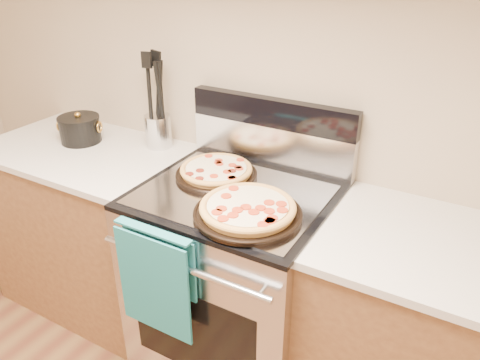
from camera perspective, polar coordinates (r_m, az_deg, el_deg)
The scene contains 17 objects.
wall_back at distance 2.00m, azimuth 4.65°, elevation 13.72°, with size 4.00×4.00×0.00m, color tan.
range_body at distance 2.13m, azimuth -0.45°, elevation -12.66°, with size 0.76×0.68×0.90m, color #B7B7BC.
oven_window at distance 1.92m, azimuth -5.75°, elevation -18.17°, with size 0.56×0.01×0.40m, color black.
cooktop at distance 1.86m, azimuth -0.51°, elevation -1.74°, with size 0.76×0.68×0.02m, color black.
backsplash_lower at distance 2.07m, azimuth 3.82°, elevation 4.31°, with size 0.76×0.06×0.18m, color silver.
backsplash_upper at distance 2.01m, azimuth 3.95°, elevation 8.24°, with size 0.76×0.06×0.12m, color black.
oven_handle at distance 1.66m, azimuth -7.10°, elevation -10.49°, with size 0.03×0.03×0.70m, color silver.
dish_towel at distance 1.79m, azimuth -10.09°, elevation -11.78°, with size 0.32×0.05×0.42m, color navy, non-canonical shape.
foil_sheet at distance 1.84m, azimuth -0.98°, elevation -1.77°, with size 0.70×0.55×0.01m, color gray.
cabinet_left at distance 2.62m, azimuth -17.10°, elevation -5.79°, with size 1.00×0.62×0.88m, color brown.
countertop_left at distance 2.41m, azimuth -18.55°, elevation 3.35°, with size 1.02×0.64×0.03m, color beige.
cabinet_right at distance 1.99m, azimuth 24.00°, elevation -19.45°, with size 1.00×0.62×0.88m, color brown.
countertop_right at distance 1.71m, azimuth 26.87°, elevation -8.66°, with size 1.02×0.64×0.03m, color beige.
pepperoni_pizza_back at distance 1.96m, azimuth -2.91°, elevation 1.06°, with size 0.34×0.34×0.05m, color #A86F33, non-canonical shape.
pepperoni_pizza_front at distance 1.68m, azimuth 0.95°, elevation -3.66°, with size 0.39×0.39×0.05m, color #A86F33, non-canonical shape.
utensil_crock at distance 2.31m, azimuth -9.92°, elevation 5.91°, with size 0.13×0.13×0.16m, color silver.
saucepan at distance 2.47m, azimuth -18.92°, elevation 5.76°, with size 0.20×0.20×0.12m, color black.
Camera 1 is at (0.82, 0.24, 1.81)m, focal length 35.00 mm.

